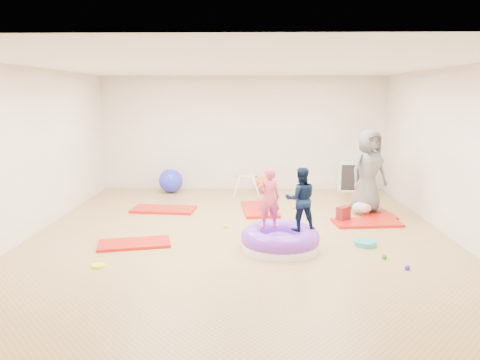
{
  "coord_description": "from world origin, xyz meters",
  "views": [
    {
      "loc": [
        0.19,
        -7.59,
        2.35
      ],
      "look_at": [
        0.0,
        0.3,
        0.9
      ],
      "focal_mm": 35.0,
      "sensor_mm": 36.0,
      "label": 1
    }
  ],
  "objects": [
    {
      "name": "exercise_ball_blue",
      "position": [
        -1.75,
        3.48,
        0.29
      ],
      "size": [
        0.58,
        0.58,
        0.58
      ],
      "primitive_type": "sphere",
      "color": "#2A2DD9",
      "rests_on": "ground"
    },
    {
      "name": "exercise_ball_orange",
      "position": [
        0.49,
        3.6,
        0.19
      ],
      "size": [
        0.39,
        0.39,
        0.39
      ],
      "primitive_type": "sphere",
      "color": "orange",
      "rests_on": "ground"
    },
    {
      "name": "balance_disc",
      "position": [
        2.0,
        -0.49,
        0.04
      ],
      "size": [
        0.35,
        0.35,
        0.08
      ],
      "primitive_type": "cylinder",
      "color": "teal",
      "rests_on": "ground"
    },
    {
      "name": "child_pink",
      "position": [
        0.46,
        -0.6,
        0.83
      ],
      "size": [
        0.39,
        0.29,
        0.96
      ],
      "primitive_type": "imported",
      "rotation": [
        0.0,
        0.0,
        3.32
      ],
      "color": "#DA3E59",
      "rests_on": "inflatable_cushion"
    },
    {
      "name": "gym_mat_right",
      "position": [
        2.32,
        0.77,
        0.03
      ],
      "size": [
        1.26,
        0.73,
        0.05
      ],
      "primitive_type": "cube",
      "rotation": [
        0.0,
        0.0,
        0.11
      ],
      "color": "#CB0700",
      "rests_on": "ground"
    },
    {
      "name": "infant_play_gym",
      "position": [
        0.08,
        3.18,
        0.32
      ],
      "size": [
        0.62,
        0.59,
        0.47
      ],
      "rotation": [
        0.0,
        0.0,
        -0.09
      ],
      "color": "silver",
      "rests_on": "ground"
    },
    {
      "name": "gym_mat_front_left",
      "position": [
        -1.66,
        -0.54,
        0.02
      ],
      "size": [
        1.22,
        0.81,
        0.05
      ],
      "primitive_type": "cube",
      "rotation": [
        0.0,
        0.0,
        0.24
      ],
      "color": "#CB0700",
      "rests_on": "ground"
    },
    {
      "name": "child_navy",
      "position": [
        0.94,
        -0.68,
        0.84
      ],
      "size": [
        0.5,
        0.4,
        0.98
      ],
      "primitive_type": "imported",
      "rotation": [
        0.0,
        0.0,
        3.21
      ],
      "color": "black",
      "rests_on": "inflatable_cushion"
    },
    {
      "name": "gym_mat_mid_left",
      "position": [
        -1.6,
        1.68,
        0.03
      ],
      "size": [
        1.32,
        0.75,
        0.05
      ],
      "primitive_type": "cube",
      "rotation": [
        0.0,
        0.0,
        -0.1
      ],
      "color": "#CB0700",
      "rests_on": "ground"
    },
    {
      "name": "adult_caregiver",
      "position": [
        2.5,
        1.55,
        0.87
      ],
      "size": [
        0.95,
        0.82,
        1.63
      ],
      "primitive_type": "imported",
      "rotation": [
        0.0,
        0.0,
        0.46
      ],
      "color": "#5C5C5C",
      "rests_on": "gym_mat_rear_right"
    },
    {
      "name": "gym_mat_center_back",
      "position": [
        0.37,
        1.74,
        0.03
      ],
      "size": [
        0.79,
        1.39,
        0.06
      ],
      "primitive_type": "cube",
      "rotation": [
        0.0,
        0.0,
        1.67
      ],
      "color": "#CB0700",
      "rests_on": "ground"
    },
    {
      "name": "infant",
      "position": [
        2.38,
        1.35,
        0.17
      ],
      "size": [
        0.39,
        0.4,
        0.23
      ],
      "color": "#A1BFE6",
      "rests_on": "gym_mat_rear_right"
    },
    {
      "name": "gym_mat_rear_right",
      "position": [
        2.63,
        1.58,
        0.02
      ],
      "size": [
        0.76,
        1.25,
        0.05
      ],
      "primitive_type": "cube",
      "rotation": [
        0.0,
        0.0,
        1.72
      ],
      "color": "#CB0700",
      "rests_on": "ground"
    },
    {
      "name": "room",
      "position": [
        0.0,
        0.0,
        1.4
      ],
      "size": [
        7.01,
        8.01,
        2.81
      ],
      "color": "tan",
      "rests_on": "ground"
    },
    {
      "name": "backpack",
      "position": [
        1.91,
        0.9,
        0.15
      ],
      "size": [
        0.29,
        0.28,
        0.29
      ],
      "primitive_type": "cube",
      "rotation": [
        0.0,
        0.0,
        0.72
      ],
      "color": "#B0070A",
      "rests_on": "ground"
    },
    {
      "name": "ball_pit_balls",
      "position": [
        0.9,
        0.42,
        0.04
      ],
      "size": [
        2.65,
        3.5,
        0.08
      ],
      "color": "#FFED00",
      "rests_on": "ground"
    },
    {
      "name": "cube_shelf",
      "position": [
        2.69,
        3.79,
        0.36
      ],
      "size": [
        0.72,
        0.36,
        0.72
      ],
      "color": "silver",
      "rests_on": "ground"
    },
    {
      "name": "inflatable_cushion",
      "position": [
        0.64,
        -0.7,
        0.15
      ],
      "size": [
        1.21,
        1.21,
        0.38
      ],
      "rotation": [
        0.0,
        0.0,
        -0.19
      ],
      "color": "white",
      "rests_on": "ground"
    },
    {
      "name": "yellow_toy",
      "position": [
        -1.92,
        -1.5,
        0.01
      ],
      "size": [
        0.19,
        0.19,
        0.03
      ],
      "primitive_type": "cylinder",
      "color": "#FFED00",
      "rests_on": "ground"
    }
  ]
}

